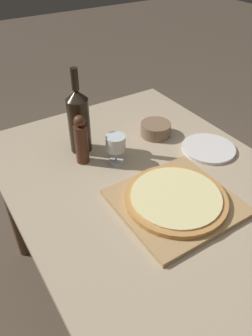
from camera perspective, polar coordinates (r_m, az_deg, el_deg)
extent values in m
plane|color=brown|center=(1.82, 3.41, -21.60)|extent=(12.00, 12.00, 0.00)
cube|color=tan|center=(1.23, 4.71, -3.24)|extent=(0.98, 1.36, 0.03)
cylinder|color=brown|center=(1.81, -19.31, -6.25)|extent=(0.06, 0.06, 0.75)
cylinder|color=brown|center=(2.06, 3.76, 2.39)|extent=(0.06, 0.06, 0.75)
cube|color=tan|center=(1.14, 8.74, -5.83)|extent=(0.39, 0.37, 0.02)
cylinder|color=#C68947|center=(1.13, 8.83, -5.17)|extent=(0.35, 0.35, 0.02)
cylinder|color=beige|center=(1.12, 8.89, -4.72)|extent=(0.31, 0.31, 0.01)
cylinder|color=black|center=(1.35, -8.12, 7.34)|extent=(0.09, 0.09, 0.23)
cone|color=black|center=(1.28, -8.66, 12.51)|extent=(0.09, 0.09, 0.04)
cylinder|color=black|center=(1.26, -8.93, 15.06)|extent=(0.03, 0.03, 0.08)
cylinder|color=#4C2819|center=(1.29, -7.72, 4.12)|extent=(0.05, 0.05, 0.16)
sphere|color=#4C2819|center=(1.24, -8.12, 8.11)|extent=(0.04, 0.04, 0.04)
cylinder|color=silver|center=(1.32, -1.73, 1.16)|extent=(0.06, 0.06, 0.00)
cylinder|color=silver|center=(1.30, -1.75, 2.24)|extent=(0.01, 0.01, 0.06)
cylinder|color=silver|center=(1.27, -1.80, 4.39)|extent=(0.08, 0.08, 0.06)
cylinder|color=#84664C|center=(1.48, 5.19, 6.75)|extent=(0.13, 0.13, 0.06)
cylinder|color=white|center=(1.43, 14.19, 3.31)|extent=(0.22, 0.22, 0.01)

